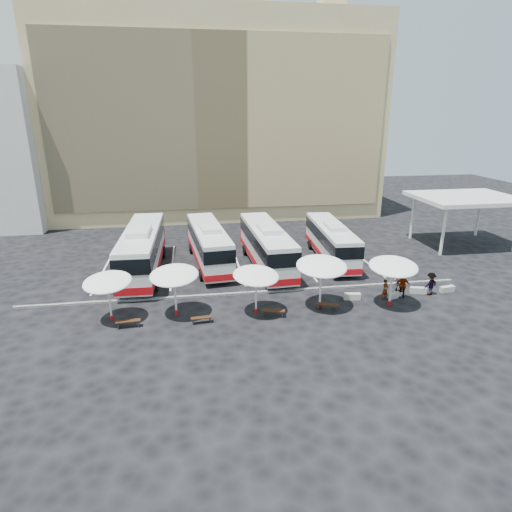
{
  "coord_description": "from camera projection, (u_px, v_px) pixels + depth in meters",
  "views": [
    {
      "loc": [
        -4.12,
        -29.66,
        13.28
      ],
      "look_at": [
        1.0,
        3.0,
        2.2
      ],
      "focal_mm": 30.0,
      "sensor_mm": 36.0,
      "label": 1
    }
  ],
  "objects": [
    {
      "name": "passenger_0",
      "position": [
        385.0,
        290.0,
        31.81
      ],
      "size": [
        0.69,
        0.61,
        1.59
      ],
      "primitive_type": "imported",
      "rotation": [
        0.0,
        0.0,
        0.5
      ],
      "color": "black",
      "rests_on": "ground"
    },
    {
      "name": "bus_1",
      "position": [
        209.0,
        243.0,
        39.08
      ],
      "size": [
        3.77,
        12.36,
        3.86
      ],
      "rotation": [
        0.0,
        0.0,
        0.1
      ],
      "color": "silver",
      "rests_on": "ground"
    },
    {
      "name": "sandstone_building",
      "position": [
        216.0,
        118.0,
        58.45
      ],
      "size": [
        42.0,
        18.25,
        29.6
      ],
      "color": "tan",
      "rests_on": "ground"
    },
    {
      "name": "passenger_3",
      "position": [
        431.0,
        284.0,
        32.59
      ],
      "size": [
        1.32,
        0.99,
        1.81
      ],
      "primitive_type": "imported",
      "rotation": [
        0.0,
        0.0,
        3.45
      ],
      "color": "black",
      "rests_on": "ground"
    },
    {
      "name": "sunshade_1",
      "position": [
        174.0,
        275.0,
        28.67
      ],
      "size": [
        3.95,
        3.99,
        3.45
      ],
      "rotation": [
        0.0,
        0.0,
        -0.22
      ],
      "color": "silver",
      "rests_on": "ground"
    },
    {
      "name": "conc_bench_2",
      "position": [
        418.0,
        290.0,
        33.14
      ],
      "size": [
        1.3,
        0.75,
        0.46
      ],
      "primitive_type": "cube",
      "rotation": [
        0.0,
        0.0,
        -0.29
      ],
      "color": "#999993",
      "rests_on": "ground"
    },
    {
      "name": "sunshade_4",
      "position": [
        393.0,
        267.0,
        30.05
      ],
      "size": [
        4.14,
        4.17,
        3.55
      ],
      "rotation": [
        0.0,
        0.0,
        -0.25
      ],
      "color": "silver",
      "rests_on": "ground"
    },
    {
      "name": "sunshade_2",
      "position": [
        256.0,
        276.0,
        28.93
      ],
      "size": [
        4.08,
        4.1,
        3.31
      ],
      "rotation": [
        0.0,
        0.0,
        0.36
      ],
      "color": "silver",
      "rests_on": "ground"
    },
    {
      "name": "wood_bench_2",
      "position": [
        273.0,
        311.0,
        29.24
      ],
      "size": [
        1.69,
        0.85,
        0.5
      ],
      "rotation": [
        0.0,
        0.0,
        -0.27
      ],
      "color": "black",
      "rests_on": "ground"
    },
    {
      "name": "wood_bench_1",
      "position": [
        201.0,
        319.0,
        28.35
      ],
      "size": [
        1.43,
        0.5,
        0.43
      ],
      "rotation": [
        0.0,
        0.0,
        0.09
      ],
      "color": "black",
      "rests_on": "ground"
    },
    {
      "name": "passenger_2",
      "position": [
        402.0,
        286.0,
        32.14
      ],
      "size": [
        1.19,
        0.81,
        1.88
      ],
      "primitive_type": "imported",
      "rotation": [
        0.0,
        0.0,
        -0.36
      ],
      "color": "black",
      "rests_on": "ground"
    },
    {
      "name": "curb_divider",
      "position": [
        248.0,
        293.0,
        33.05
      ],
      "size": [
        34.0,
        0.25,
        0.15
      ],
      "primitive_type": "cube",
      "color": "black",
      "rests_on": "ground"
    },
    {
      "name": "bus_2",
      "position": [
        266.0,
        245.0,
        38.35
      ],
      "size": [
        3.35,
        12.77,
        4.02
      ],
      "rotation": [
        0.0,
        0.0,
        0.04
      ],
      "color": "silver",
      "rests_on": "ground"
    },
    {
      "name": "conc_bench_0",
      "position": [
        352.0,
        296.0,
        32.02
      ],
      "size": [
        1.31,
        0.62,
        0.47
      ],
      "primitive_type": "cube",
      "rotation": [
        0.0,
        0.0,
        -0.17
      ],
      "color": "#999993",
      "rests_on": "ground"
    },
    {
      "name": "conc_bench_1",
      "position": [
        394.0,
        295.0,
        32.28
      ],
      "size": [
        1.11,
        0.66,
        0.4
      ],
      "primitive_type": "cube",
      "rotation": [
        0.0,
        0.0,
        0.32
      ],
      "color": "#999993",
      "rests_on": "ground"
    },
    {
      "name": "wood_bench_3",
      "position": [
        328.0,
        305.0,
        30.22
      ],
      "size": [
        1.55,
        0.96,
        0.46
      ],
      "rotation": [
        0.0,
        0.0,
        -0.4
      ],
      "color": "black",
      "rests_on": "ground"
    },
    {
      "name": "ground",
      "position": [
        249.0,
        296.0,
        32.61
      ],
      "size": [
        120.0,
        120.0,
        0.0
      ],
      "primitive_type": "plane",
      "color": "black",
      "rests_on": "ground"
    },
    {
      "name": "bus_0",
      "position": [
        142.0,
        249.0,
        36.91
      ],
      "size": [
        3.36,
        13.4,
        4.23
      ],
      "rotation": [
        0.0,
        0.0,
        -0.02
      ],
      "color": "silver",
      "rests_on": "ground"
    },
    {
      "name": "passenger_1",
      "position": [
        399.0,
        281.0,
        33.37
      ],
      "size": [
        1.02,
        1.01,
        1.66
      ],
      "primitive_type": "imported",
      "rotation": [
        0.0,
        0.0,
        2.43
      ],
      "color": "black",
      "rests_on": "ground"
    },
    {
      "name": "wood_bench_0",
      "position": [
        128.0,
        322.0,
        27.78
      ],
      "size": [
        1.6,
        0.52,
        0.48
      ],
      "rotation": [
        0.0,
        0.0,
        0.06
      ],
      "color": "black",
      "rests_on": "ground"
    },
    {
      "name": "service_canopy",
      "position": [
        466.0,
        199.0,
        43.96
      ],
      "size": [
        10.0,
        8.0,
        5.2
      ],
      "color": "silver",
      "rests_on": "ground"
    },
    {
      "name": "bus_3",
      "position": [
        331.0,
        240.0,
        40.33
      ],
      "size": [
        3.2,
        11.67,
        3.67
      ],
      "rotation": [
        0.0,
        0.0,
        -0.06
      ],
      "color": "silver",
      "rests_on": "ground"
    },
    {
      "name": "bay_lines",
      "position": [
        237.0,
        262.0,
        40.1
      ],
      "size": [
        24.15,
        12.0,
        0.01
      ],
      "color": "white",
      "rests_on": "ground"
    },
    {
      "name": "sunshade_0",
      "position": [
        107.0,
        282.0,
        27.89
      ],
      "size": [
        3.7,
        3.74,
        3.29
      ],
      "rotation": [
        0.0,
        0.0,
        -0.2
      ],
      "color": "silver",
      "rests_on": "ground"
    },
    {
      "name": "conc_bench_3",
      "position": [
        447.0,
        289.0,
        33.39
      ],
      "size": [
        1.24,
        0.58,
        0.45
      ],
      "primitive_type": "cube",
      "rotation": [
        0.0,
        0.0,
        0.16
      ],
      "color": "#999993",
      "rests_on": "ground"
    },
    {
      "name": "sunshade_3",
      "position": [
        322.0,
        266.0,
        29.7
      ],
      "size": [
        3.8,
        3.84,
        3.72
      ],
      "rotation": [
        0.0,
        0.0,
        -0.07
      ],
      "color": "silver",
      "rests_on": "ground"
    }
  ]
}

